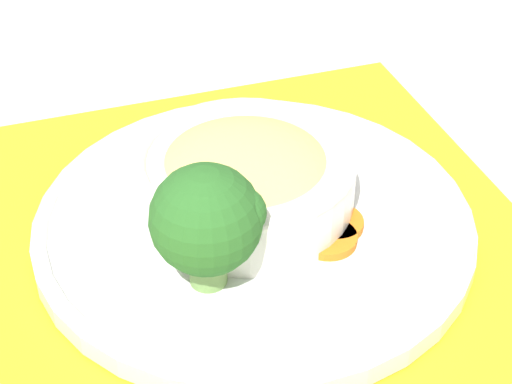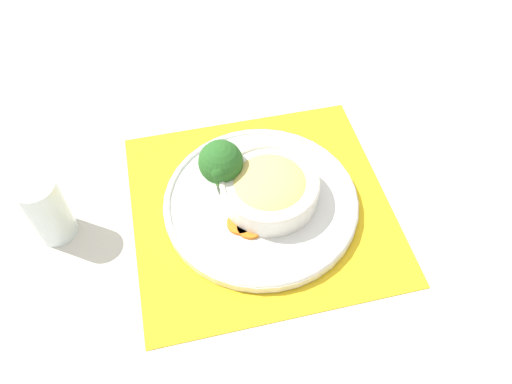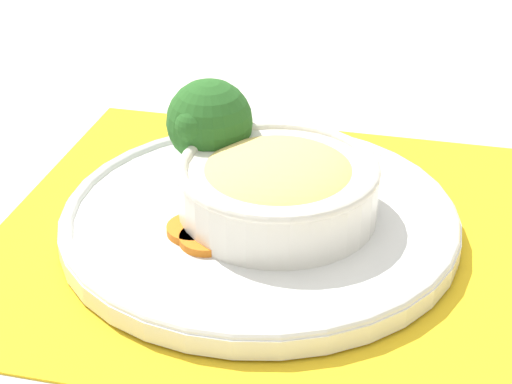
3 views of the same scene
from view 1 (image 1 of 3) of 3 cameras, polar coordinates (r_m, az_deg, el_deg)
The scene contains 7 objects.
ground_plane at distance 0.65m, azimuth -0.14°, elevation -3.01°, with size 4.00×4.00×0.00m, color beige.
placemat at distance 0.65m, azimuth -0.14°, elevation -2.88°, with size 0.46×0.48×0.00m.
plate at distance 0.64m, azimuth -0.14°, elevation -1.97°, with size 0.33×0.33×0.02m.
bowl at distance 0.63m, azimuth -0.89°, elevation 1.06°, with size 0.16×0.16×0.06m.
broccoli_floret at distance 0.55m, azimuth -3.29°, elevation -1.90°, with size 0.07×0.07×0.09m.
carrot_slice_near at distance 0.61m, azimuth 4.78°, elevation -3.10°, with size 0.04×0.04×0.01m.
carrot_slice_middle at distance 0.63m, azimuth 5.25°, elevation -2.10°, with size 0.04×0.04×0.01m.
Camera 1 is at (0.21, 0.45, 0.42)m, focal length 60.00 mm.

